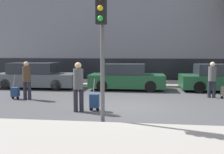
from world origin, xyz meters
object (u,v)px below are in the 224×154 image
(parked_bicycle, at_px, (214,77))
(trolley_center, at_px, (94,101))
(parked_car_0, at_px, (36,76))
(traffic_light, at_px, (102,33))
(pedestrian_left, at_px, (27,78))
(pedestrian_center, at_px, (78,84))
(pedestrian_right, at_px, (212,78))
(parked_car_1, at_px, (126,78))
(parked_car_2, at_px, (221,79))
(trolley_left, at_px, (15,92))

(parked_bicycle, bearing_deg, trolley_center, -128.25)
(parked_car_0, relative_size, traffic_light, 1.29)
(pedestrian_left, relative_size, trolley_center, 1.45)
(parked_car_0, height_order, parked_bicycle, parked_car_0)
(pedestrian_center, bearing_deg, parked_bicycle, -147.92)
(pedestrian_right, bearing_deg, parked_bicycle, -85.95)
(parked_car_0, relative_size, pedestrian_right, 2.87)
(pedestrian_left, xyz_separation_m, traffic_light, (3.86, -3.40, 1.64))
(pedestrian_left, distance_m, trolley_center, 3.82)
(parked_car_1, distance_m, parked_car_2, 5.04)
(trolley_center, distance_m, pedestrian_right, 5.77)
(trolley_center, bearing_deg, parked_car_0, 130.31)
(pedestrian_left, height_order, traffic_light, traffic_light)
(trolley_center, height_order, pedestrian_right, pedestrian_right)
(parked_car_0, relative_size, pedestrian_left, 2.82)
(parked_car_2, bearing_deg, trolley_left, -160.07)
(parked_car_1, relative_size, trolley_left, 3.83)
(parked_car_2, relative_size, traffic_light, 1.20)
(trolley_center, distance_m, traffic_light, 2.79)
(pedestrian_center, relative_size, pedestrian_right, 1.05)
(trolley_center, xyz_separation_m, traffic_light, (0.53, -1.61, 2.22))
(trolley_left, xyz_separation_m, pedestrian_right, (8.65, 1.42, 0.60))
(pedestrian_center, distance_m, trolley_center, 0.82)
(parked_car_2, bearing_deg, parked_bicycle, 83.64)
(parked_car_0, xyz_separation_m, trolley_center, (4.44, -5.23, -0.32))
(parked_car_0, height_order, trolley_left, parked_car_0)
(trolley_left, height_order, parked_bicycle, parked_bicycle)
(parked_car_1, bearing_deg, trolley_left, -143.38)
(pedestrian_center, relative_size, parked_bicycle, 0.97)
(trolley_center, bearing_deg, parked_car_1, 81.64)
(trolley_left, bearing_deg, trolley_center, -24.57)
(pedestrian_center, bearing_deg, trolley_center, 179.94)
(parked_car_2, height_order, pedestrian_right, pedestrian_right)
(traffic_light, bearing_deg, pedestrian_left, 138.60)
(trolley_center, relative_size, traffic_light, 0.32)
(trolley_left, height_order, pedestrian_center, pedestrian_center)
(pedestrian_center, relative_size, trolley_center, 1.50)
(pedestrian_left, distance_m, trolley_left, 0.83)
(parked_car_1, distance_m, trolley_center, 5.29)
(parked_bicycle, bearing_deg, traffic_light, -120.75)
(parked_car_1, bearing_deg, parked_car_0, 179.93)
(pedestrian_center, height_order, pedestrian_right, pedestrian_center)
(trolley_center, bearing_deg, pedestrian_right, 33.77)
(pedestrian_center, height_order, parked_bicycle, pedestrian_center)
(trolley_left, relative_size, trolley_center, 0.93)
(pedestrian_center, bearing_deg, parked_car_0, -72.02)
(parked_car_1, relative_size, parked_bicycle, 2.30)
(pedestrian_left, relative_size, trolley_left, 1.56)
(traffic_light, bearing_deg, parked_car_1, 88.03)
(pedestrian_left, height_order, trolley_left, pedestrian_left)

